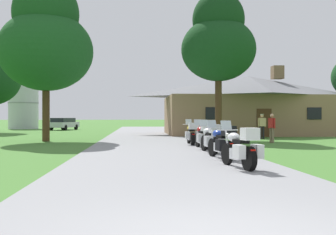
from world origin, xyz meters
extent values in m
plane|color=#42752D|center=(0.00, 20.00, 0.00)|extent=(500.00, 500.00, 0.00)
cube|color=gray|center=(0.00, 18.00, 0.03)|extent=(6.40, 80.00, 0.06)
cylinder|color=black|center=(1.65, 7.42, 0.38)|extent=(0.23, 0.65, 0.64)
cylinder|color=black|center=(1.92, 6.00, 0.38)|extent=(0.27, 0.66, 0.64)
cube|color=silver|center=(1.79, 6.69, 0.44)|extent=(0.36, 0.60, 0.30)
ellipsoid|color=silver|center=(1.74, 6.94, 0.89)|extent=(0.39, 0.57, 0.26)
cube|color=black|center=(1.83, 6.49, 0.80)|extent=(0.37, 0.56, 0.10)
cylinder|color=silver|center=(1.66, 7.38, 1.08)|extent=(0.65, 0.15, 0.03)
cylinder|color=silver|center=(1.65, 7.42, 0.74)|extent=(0.10, 0.24, 0.73)
cube|color=#B2BCC6|center=(1.64, 7.48, 1.22)|extent=(0.33, 0.17, 0.27)
sphere|color=silver|center=(1.66, 7.38, 0.94)|extent=(0.11, 0.11, 0.11)
cube|color=silver|center=(1.93, 5.95, 1.02)|extent=(0.46, 0.43, 0.32)
cube|color=red|center=(1.96, 5.78, 0.60)|extent=(0.14, 0.06, 0.06)
cylinder|color=silver|center=(2.00, 6.34, 0.28)|extent=(0.17, 0.55, 0.07)
cube|color=silver|center=(1.66, 6.00, 0.56)|extent=(0.27, 0.43, 0.36)
cube|color=silver|center=(2.17, 6.10, 0.56)|extent=(0.27, 0.43, 0.36)
cylinder|color=black|center=(1.70, 10.02, 0.38)|extent=(0.22, 0.65, 0.64)
cylinder|color=black|center=(1.96, 8.60, 0.38)|extent=(0.26, 0.66, 0.64)
cube|color=silver|center=(1.84, 9.29, 0.44)|extent=(0.35, 0.60, 0.30)
ellipsoid|color=#1E3899|center=(1.79, 9.54, 0.89)|extent=(0.39, 0.56, 0.26)
cube|color=black|center=(1.87, 9.09, 0.80)|extent=(0.37, 0.56, 0.10)
cylinder|color=silver|center=(1.71, 9.98, 1.08)|extent=(0.66, 0.15, 0.03)
cylinder|color=silver|center=(1.70, 10.02, 0.74)|extent=(0.10, 0.24, 0.73)
cube|color=#B2BCC6|center=(1.69, 10.07, 1.22)|extent=(0.33, 0.16, 0.27)
sphere|color=silver|center=(1.71, 9.98, 0.94)|extent=(0.11, 0.11, 0.11)
cube|color=black|center=(1.97, 8.55, 1.02)|extent=(0.46, 0.42, 0.32)
cube|color=red|center=(2.00, 8.38, 0.60)|extent=(0.14, 0.05, 0.06)
cylinder|color=silver|center=(2.04, 8.94, 0.28)|extent=(0.17, 0.55, 0.07)
cube|color=black|center=(1.69, 8.60, 0.56)|extent=(0.27, 0.43, 0.36)
cube|color=black|center=(2.21, 8.69, 0.56)|extent=(0.27, 0.43, 0.36)
cylinder|color=black|center=(1.81, 12.45, 0.38)|extent=(0.18, 0.65, 0.64)
cylinder|color=black|center=(1.98, 11.02, 0.38)|extent=(0.23, 0.65, 0.64)
cube|color=silver|center=(1.89, 11.71, 0.44)|extent=(0.32, 0.59, 0.30)
ellipsoid|color=silver|center=(1.86, 11.97, 0.89)|extent=(0.36, 0.55, 0.26)
cube|color=black|center=(1.92, 11.51, 0.80)|extent=(0.34, 0.55, 0.10)
cylinder|color=silver|center=(1.81, 12.41, 1.08)|extent=(0.66, 0.11, 0.03)
cylinder|color=silver|center=(1.81, 12.45, 0.74)|extent=(0.09, 0.24, 0.73)
cube|color=#B2BCC6|center=(1.80, 12.51, 1.22)|extent=(0.33, 0.15, 0.27)
sphere|color=silver|center=(1.81, 12.41, 0.94)|extent=(0.11, 0.11, 0.11)
cube|color=#B7B7BC|center=(1.98, 10.97, 1.02)|extent=(0.44, 0.40, 0.32)
cube|color=red|center=(2.00, 10.80, 0.60)|extent=(0.14, 0.05, 0.06)
cylinder|color=silver|center=(2.08, 11.35, 0.28)|extent=(0.13, 0.55, 0.07)
cube|color=#B7B7BC|center=(1.71, 11.04, 0.56)|extent=(0.25, 0.42, 0.36)
cube|color=#B7B7BC|center=(2.23, 11.10, 0.56)|extent=(0.25, 0.42, 0.36)
cylinder|color=black|center=(1.88, 14.67, 0.38)|extent=(0.17, 0.65, 0.64)
cylinder|color=black|center=(2.01, 13.24, 0.38)|extent=(0.21, 0.65, 0.64)
cube|color=silver|center=(1.94, 13.93, 0.44)|extent=(0.31, 0.58, 0.30)
ellipsoid|color=maroon|center=(1.92, 14.19, 0.89)|extent=(0.35, 0.55, 0.26)
cube|color=black|center=(1.96, 13.73, 0.80)|extent=(0.33, 0.54, 0.10)
cylinder|color=silver|center=(1.88, 14.63, 1.08)|extent=(0.66, 0.09, 0.03)
cylinder|color=silver|center=(1.88, 14.67, 0.74)|extent=(0.08, 0.24, 0.73)
cube|color=#B2BCC6|center=(1.87, 14.73, 1.22)|extent=(0.33, 0.14, 0.27)
sphere|color=silver|center=(1.88, 14.63, 0.94)|extent=(0.11, 0.11, 0.11)
cube|color=#B7B7BC|center=(2.01, 13.19, 1.02)|extent=(0.43, 0.40, 0.32)
cube|color=red|center=(2.03, 13.02, 0.60)|extent=(0.14, 0.04, 0.06)
cylinder|color=silver|center=(2.12, 13.57, 0.28)|extent=(0.12, 0.55, 0.07)
cube|color=#B7B7BC|center=(1.75, 13.26, 0.56)|extent=(0.24, 0.42, 0.36)
cube|color=#B7B7BC|center=(2.26, 13.31, 0.56)|extent=(0.24, 0.42, 0.36)
cylinder|color=black|center=(1.79, 17.34, 0.38)|extent=(0.12, 0.64, 0.64)
cylinder|color=black|center=(1.81, 15.90, 0.38)|extent=(0.16, 0.64, 0.64)
cube|color=silver|center=(1.80, 16.60, 0.44)|extent=(0.27, 0.56, 0.30)
ellipsoid|color=gold|center=(1.79, 16.86, 0.89)|extent=(0.31, 0.52, 0.26)
cube|color=black|center=(1.80, 16.40, 0.80)|extent=(0.29, 0.52, 0.10)
cylinder|color=silver|center=(1.79, 17.30, 1.08)|extent=(0.66, 0.04, 0.03)
cylinder|color=silver|center=(1.79, 17.34, 0.74)|extent=(0.06, 0.24, 0.73)
cube|color=#B2BCC6|center=(1.79, 17.40, 1.22)|extent=(0.32, 0.11, 0.27)
sphere|color=silver|center=(1.79, 17.30, 0.94)|extent=(0.11, 0.11, 0.11)
cube|color=#B7B7BC|center=(1.81, 15.85, 1.02)|extent=(0.40, 0.37, 0.32)
cube|color=red|center=(1.81, 15.68, 0.60)|extent=(0.14, 0.03, 0.06)
cylinder|color=silver|center=(1.94, 16.22, 0.28)|extent=(0.08, 0.55, 0.07)
cube|color=#B7B7BC|center=(1.55, 15.94, 0.56)|extent=(0.21, 0.40, 0.36)
cube|color=#B7B7BC|center=(2.07, 15.95, 0.56)|extent=(0.21, 0.40, 0.36)
cube|color=#896B4C|center=(8.42, 29.41, 1.59)|extent=(13.70, 8.26, 3.19)
pyramid|color=slate|center=(8.42, 29.41, 4.05)|extent=(14.52, 8.75, 1.73)
cube|color=brown|center=(10.89, 29.41, 5.26)|extent=(0.90, 0.90, 1.10)
cube|color=#472D19|center=(8.42, 25.25, 1.05)|extent=(1.10, 0.08, 2.10)
cube|color=black|center=(4.58, 25.25, 1.75)|extent=(1.10, 0.06, 0.90)
cube|color=black|center=(12.26, 25.25, 1.75)|extent=(1.10, 0.06, 0.90)
cylinder|color=black|center=(7.30, 22.48, 0.43)|extent=(0.14, 0.14, 0.86)
cylinder|color=black|center=(7.48, 22.47, 0.43)|extent=(0.14, 0.14, 0.86)
cube|color=tan|center=(7.39, 22.48, 1.14)|extent=(0.37, 0.25, 0.56)
cylinder|color=tan|center=(7.16, 22.49, 1.12)|extent=(0.09, 0.09, 0.58)
cylinder|color=tan|center=(7.62, 22.46, 1.12)|extent=(0.09, 0.09, 0.58)
sphere|color=tan|center=(7.39, 22.48, 1.56)|extent=(0.21, 0.21, 0.21)
cylinder|color=#B2AD99|center=(7.39, 22.48, 1.66)|extent=(0.22, 0.22, 0.05)
cylinder|color=#75664C|center=(6.73, 18.31, 0.43)|extent=(0.14, 0.14, 0.86)
cylinder|color=#75664C|center=(6.66, 18.48, 0.43)|extent=(0.14, 0.14, 0.86)
cube|color=#A8231E|center=(6.69, 18.39, 1.14)|extent=(0.34, 0.42, 0.56)
cylinder|color=#A8231E|center=(6.78, 18.18, 1.12)|extent=(0.09, 0.09, 0.58)
cylinder|color=#A8231E|center=(6.61, 18.61, 1.12)|extent=(0.09, 0.09, 0.58)
sphere|color=tan|center=(6.69, 18.39, 1.56)|extent=(0.21, 0.21, 0.21)
cylinder|color=#422D19|center=(-6.48, 20.89, 1.96)|extent=(0.44, 0.44, 3.92)
ellipsoid|color=#194C1E|center=(-6.48, 20.89, 5.48)|extent=(5.68, 5.68, 4.83)
ellipsoid|color=#16441B|center=(-6.48, 20.89, 7.75)|extent=(3.98, 3.98, 4.26)
cylinder|color=#422D19|center=(4.31, 21.88, 2.27)|extent=(0.44, 0.44, 4.54)
ellipsoid|color=#143D19|center=(4.31, 21.88, 5.87)|extent=(4.85, 4.85, 4.12)
ellipsoid|color=#123716|center=(4.31, 21.88, 7.81)|extent=(3.39, 3.39, 3.64)
cylinder|color=#B2B7BC|center=(-15.47, 49.16, 3.30)|extent=(3.70, 3.70, 6.61)
cone|color=#999EA3|center=(-15.47, 49.16, 7.07)|extent=(3.78, 3.78, 0.93)
cylinder|color=gray|center=(-15.47, 49.16, 3.30)|extent=(3.82, 3.82, 0.15)
cube|color=#ADAFB7|center=(-9.43, 43.86, 0.62)|extent=(3.04, 4.93, 0.60)
cube|color=black|center=(-9.49, 43.67, 1.16)|extent=(2.45, 3.54, 0.48)
cylinder|color=black|center=(-9.85, 45.46, 0.32)|extent=(0.39, 0.68, 0.64)
cylinder|color=black|center=(-8.22, 44.99, 0.32)|extent=(0.39, 0.68, 0.64)
cylinder|color=black|center=(-10.64, 42.72, 0.32)|extent=(0.39, 0.68, 0.64)
cylinder|color=black|center=(-9.01, 42.25, 0.32)|extent=(0.39, 0.68, 0.64)
camera|label=1|loc=(-0.98, -4.40, 1.44)|focal=43.77mm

